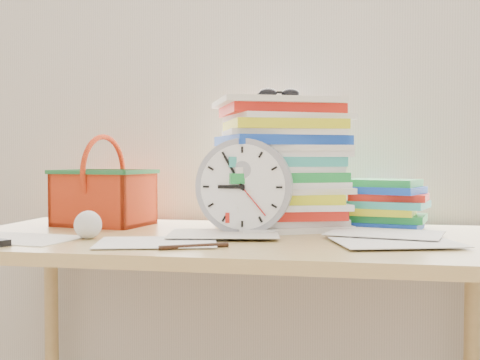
% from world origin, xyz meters
% --- Properties ---
extents(curtain, '(2.40, 0.01, 2.50)m').
position_xyz_m(curtain, '(0.00, 1.98, 1.30)').
color(curtain, beige).
rests_on(curtain, room_shell).
extents(desk, '(1.40, 0.70, 0.75)m').
position_xyz_m(desk, '(0.00, 1.60, 0.68)').
color(desk, tan).
rests_on(desk, ground).
extents(paper_stack, '(0.44, 0.40, 0.36)m').
position_xyz_m(paper_stack, '(0.11, 1.78, 0.93)').
color(paper_stack, white).
rests_on(paper_stack, desk).
extents(clock, '(0.25, 0.05, 0.25)m').
position_xyz_m(clock, '(0.04, 1.63, 0.87)').
color(clock, '#9496A1').
rests_on(clock, desk).
extents(sunglasses, '(0.16, 0.14, 0.03)m').
position_xyz_m(sunglasses, '(0.11, 1.74, 1.12)').
color(sunglasses, black).
rests_on(sunglasses, paper_stack).
extents(book_stack, '(0.28, 0.25, 0.14)m').
position_xyz_m(book_stack, '(0.40, 1.83, 0.82)').
color(book_stack, white).
rests_on(book_stack, desk).
extents(basket, '(0.29, 0.24, 0.26)m').
position_xyz_m(basket, '(-0.40, 1.76, 0.88)').
color(basket, red).
rests_on(basket, desk).
extents(crumpled_ball, '(0.07, 0.07, 0.07)m').
position_xyz_m(crumpled_ball, '(-0.32, 1.47, 0.78)').
color(crumpled_ball, white).
rests_on(crumpled_ball, desk).
extents(pen, '(0.14, 0.09, 0.01)m').
position_xyz_m(pen, '(-0.03, 1.36, 0.76)').
color(pen, black).
rests_on(pen, desk).
extents(scattered_papers, '(1.26, 0.42, 0.02)m').
position_xyz_m(scattered_papers, '(0.00, 1.60, 0.76)').
color(scattered_papers, white).
rests_on(scattered_papers, desk).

